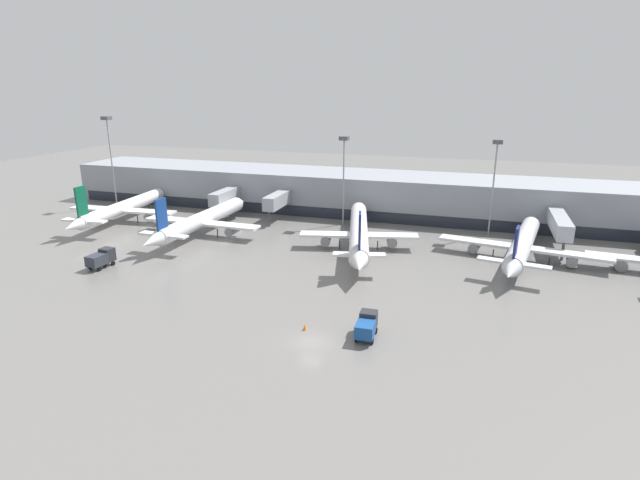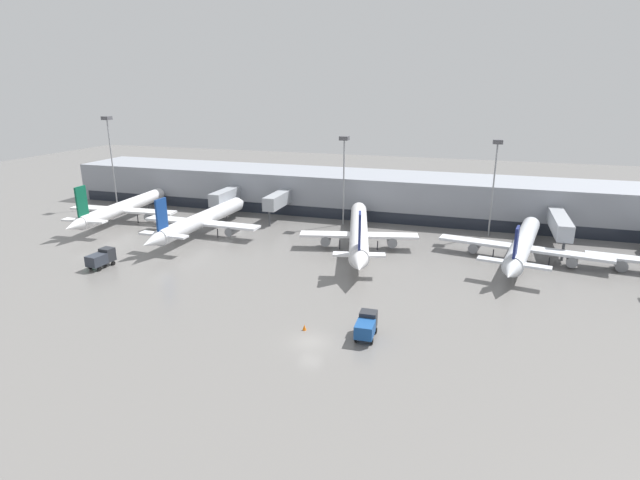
% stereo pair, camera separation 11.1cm
% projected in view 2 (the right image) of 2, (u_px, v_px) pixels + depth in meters
% --- Properties ---
extents(ground_plane, '(320.00, 320.00, 0.00)m').
position_uv_depth(ground_plane, '(311.00, 342.00, 57.09)').
color(ground_plane, slate).
extents(terminal_building, '(160.00, 31.29, 9.00)m').
position_uv_depth(terminal_building, '(398.00, 196.00, 112.08)').
color(terminal_building, gray).
rests_on(terminal_building, ground_plane).
extents(parked_jet_0, '(27.47, 34.38, 8.64)m').
position_uv_depth(parked_jet_0, '(522.00, 245.00, 83.12)').
color(parked_jet_0, silver).
rests_on(parked_jet_0, ground_plane).
extents(parked_jet_1, '(24.27, 35.29, 9.96)m').
position_uv_depth(parked_jet_1, '(122.00, 208.00, 107.16)').
color(parked_jet_1, white).
rests_on(parked_jet_1, ground_plane).
extents(parked_jet_2, '(21.23, 39.34, 10.03)m').
position_uv_depth(parked_jet_2, '(359.00, 232.00, 89.27)').
color(parked_jet_2, white).
rests_on(parked_jet_2, ground_plane).
extents(parked_jet_4, '(24.33, 35.32, 9.74)m').
position_uv_depth(parked_jet_4, '(201.00, 220.00, 97.39)').
color(parked_jet_4, silver).
rests_on(parked_jet_4, ground_plane).
extents(service_truck_0, '(2.55, 4.76, 2.85)m').
position_uv_depth(service_truck_0, '(101.00, 258.00, 80.25)').
color(service_truck_0, '#2D333D').
rests_on(service_truck_0, ground_plane).
extents(service_truck_1, '(2.24, 4.40, 2.72)m').
position_uv_depth(service_truck_1, '(366.00, 325.00, 57.78)').
color(service_truck_1, '#19478C').
rests_on(service_truck_1, ground_plane).
extents(traffic_cone_1, '(0.48, 0.48, 0.71)m').
position_uv_depth(traffic_cone_1, '(304.00, 327.00, 59.84)').
color(traffic_cone_1, orange).
rests_on(traffic_cone_1, ground_plane).
extents(apron_light_mast_0, '(1.80, 1.80, 18.58)m').
position_uv_depth(apron_light_mast_0, '(496.00, 161.00, 93.35)').
color(apron_light_mast_0, gray).
rests_on(apron_light_mast_0, ground_plane).
extents(apron_light_mast_1, '(1.80, 1.80, 21.37)m').
position_uv_depth(apron_light_mast_1, '(109.00, 138.00, 116.39)').
color(apron_light_mast_1, gray).
rests_on(apron_light_mast_1, ground_plane).
extents(apron_light_mast_2, '(1.80, 1.80, 18.40)m').
position_uv_depth(apron_light_mast_2, '(344.00, 156.00, 101.40)').
color(apron_light_mast_2, gray).
rests_on(apron_light_mast_2, ground_plane).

